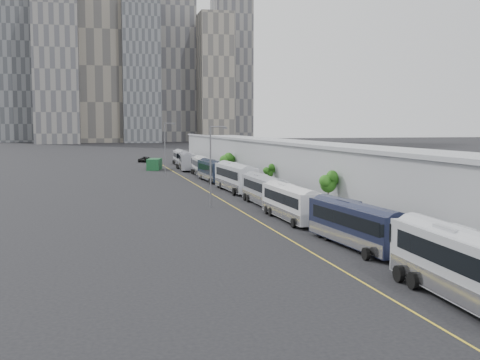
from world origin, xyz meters
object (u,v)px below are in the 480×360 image
object	(u,v)px
suv	(144,159)
bus_5	(212,172)
bus_0	(470,274)
shipping_container	(154,164)
bus_8	(181,159)
street_lamp_near	(212,161)
bus_3	(264,193)
bus_7	(186,162)
street_lamp_far	(166,146)
bus_4	(236,180)
bus_6	(202,168)
bus_1	(356,229)
bus_2	(291,206)

from	to	relation	value
suv	bus_5	bearing A→B (deg)	-59.88
bus_0	shipping_container	bearing A→B (deg)	96.28
bus_8	street_lamp_near	xyz separation A→B (m)	(-6.67, -73.44, 3.86)
bus_3	shipping_container	bearing A→B (deg)	96.90
bus_5	bus_7	xyz separation A→B (m)	(-0.43, 26.46, 0.10)
street_lamp_near	street_lamp_far	xyz separation A→B (m)	(-0.25, 43.72, 0.27)
bus_5	bus_8	xyz separation A→B (m)	(0.61, 42.01, -0.01)
bus_3	street_lamp_near	bearing A→B (deg)	-176.18
bus_8	bus_7	bearing A→B (deg)	-91.99
bus_5	suv	size ratio (longest dim) A/B	2.47
bus_0	bus_4	xyz separation A→B (m)	(0.42, 55.74, 0.04)
bus_5	bus_6	xyz separation A→B (m)	(0.34, 11.71, -0.02)
bus_0	bus_3	size ratio (longest dim) A/B	1.12
bus_3	bus_5	xyz separation A→B (m)	(-0.28, 31.01, 0.03)
bus_5	bus_4	bearing A→B (deg)	-90.83
bus_3	shipping_container	size ratio (longest dim) A/B	2.02
bus_3	bus_4	size ratio (longest dim) A/B	0.87
bus_0	bus_1	world-z (taller)	bus_0
bus_1	bus_3	bearing A→B (deg)	85.65
street_lamp_far	suv	world-z (taller)	street_lamp_far
bus_2	bus_3	xyz separation A→B (m)	(0.58, 11.71, 0.01)
bus_4	bus_8	bearing A→B (deg)	87.74
bus_2	bus_4	bearing A→B (deg)	87.92
bus_0	bus_7	xyz separation A→B (m)	(-0.30, 98.25, -0.04)
street_lamp_far	bus_0	bearing A→B (deg)	-85.79
bus_5	bus_6	distance (m)	11.71
bus_5	suv	bearing A→B (deg)	95.08
bus_0	street_lamp_near	size ratio (longest dim) A/B	1.45
shipping_container	bus_3	bearing A→B (deg)	-69.49
bus_1	bus_2	world-z (taller)	bus_1
bus_3	bus_5	world-z (taller)	bus_5
bus_3	bus_7	size ratio (longest dim) A/B	0.91
bus_2	bus_5	world-z (taller)	bus_5
bus_2	bus_3	world-z (taller)	bus_3
bus_5	bus_6	bearing A→B (deg)	86.48
bus_4	suv	size ratio (longest dim) A/B	2.77
bus_6	street_lamp_far	world-z (taller)	street_lamp_far
bus_3	bus_5	distance (m)	31.01
bus_0	bus_8	xyz separation A→B (m)	(0.74, 113.80, -0.15)
bus_4	suv	distance (m)	72.34
bus_0	bus_3	distance (m)	40.78
bus_1	bus_3	size ratio (longest dim) A/B	1.01
bus_0	bus_8	distance (m)	113.81
street_lamp_near	bus_0	bearing A→B (deg)	-81.64
street_lamp_far	suv	bearing A→B (deg)	90.65
bus_5	shipping_container	size ratio (longest dim) A/B	2.08
bus_4	street_lamp_far	distance (m)	29.37
bus_5	bus_7	world-z (taller)	bus_7
bus_4	bus_5	world-z (taller)	bus_4
street_lamp_far	suv	xyz separation A→B (m)	(-0.49, 43.64, -4.94)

